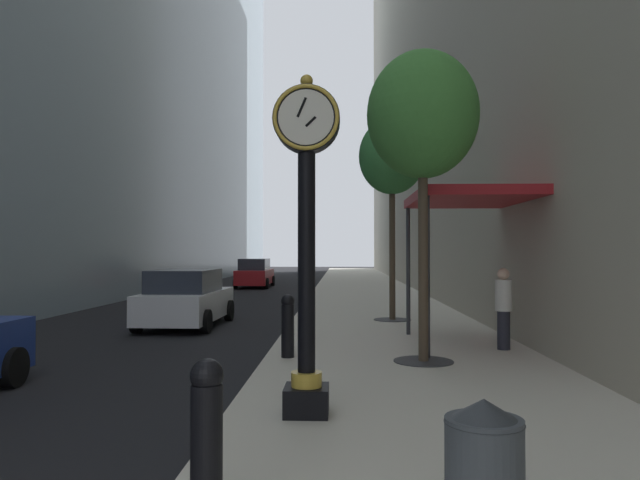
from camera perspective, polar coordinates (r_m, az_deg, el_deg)
The scene contains 12 objects.
ground_plane at distance 28.36m, azimuth -0.91°, elevation -5.52°, with size 110.00×110.00×0.00m, color black.
sidewalk_right at distance 31.33m, azimuth 4.38°, elevation -4.97°, with size 5.44×80.00×0.14m, color beige.
street_clock at distance 7.33m, azimuth -1.32°, elevation 1.24°, with size 0.84×0.55×4.26m.
bollard_nearest at distance 4.80m, azimuth -10.97°, elevation -18.03°, with size 0.26×0.26×1.21m.
bollard_third at distance 11.38m, azimuth -3.16°, elevation -8.18°, with size 0.26×0.26×1.21m.
street_tree_near at distance 11.27m, azimuth 9.94°, elevation 11.71°, with size 2.07×2.07×5.76m.
street_tree_mid_near at distance 17.74m, azimuth 7.02°, elevation 7.92°, with size 1.98×1.98×6.01m.
trash_bin at distance 4.33m, azimuth 15.69°, elevation -21.23°, with size 0.53×0.53×1.05m.
pedestrian_walking at distance 12.80m, azimuth 17.41°, elevation -6.17°, with size 0.48×0.48×1.69m.
storefront_awning at distance 13.18m, azimuth 14.02°, elevation 3.75°, with size 2.40×3.60×3.30m.
car_white_near at distance 17.48m, azimuth -12.89°, elevation -5.59°, with size 2.14×4.35×1.65m.
car_red_mid at distance 35.66m, azimuth -6.36°, elevation -3.26°, with size 2.03×4.60×1.74m.
Camera 1 is at (1.48, -1.24, 2.17)m, focal length 32.91 mm.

